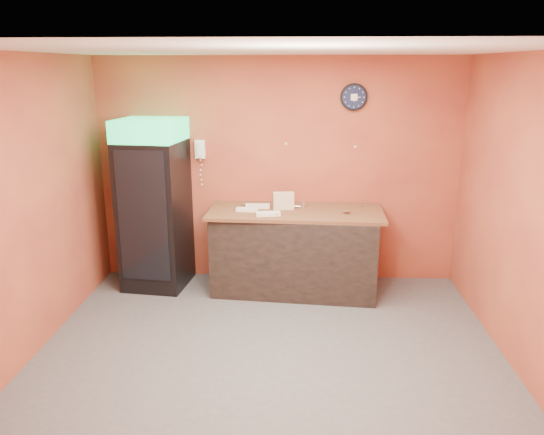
{
  "coord_description": "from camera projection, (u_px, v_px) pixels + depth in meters",
  "views": [
    {
      "loc": [
        0.26,
        -4.54,
        2.67
      ],
      "look_at": [
        -0.0,
        0.6,
        1.2
      ],
      "focal_mm": 35.0,
      "sensor_mm": 36.0,
      "label": 1
    }
  ],
  "objects": [
    {
      "name": "floor",
      "position": [
        269.0,
        354.0,
        5.11
      ],
      "size": [
        4.5,
        4.5,
        0.0
      ],
      "primitive_type": "plane",
      "color": "#47474C",
      "rests_on": "ground"
    },
    {
      "name": "back_wall",
      "position": [
        278.0,
        171.0,
        6.64
      ],
      "size": [
        4.5,
        0.02,
        2.8
      ],
      "primitive_type": "cube",
      "color": "#BA5934",
      "rests_on": "floor"
    },
    {
      "name": "left_wall",
      "position": [
        23.0,
        211.0,
        4.83
      ],
      "size": [
        0.02,
        4.0,
        2.8
      ],
      "primitive_type": "cube",
      "color": "#BA5934",
      "rests_on": "floor"
    },
    {
      "name": "right_wall",
      "position": [
        527.0,
        218.0,
        4.61
      ],
      "size": [
        0.02,
        4.0,
        2.8
      ],
      "primitive_type": "cube",
      "color": "#BA5934",
      "rests_on": "floor"
    },
    {
      "name": "ceiling",
      "position": [
        269.0,
        50.0,
        4.34
      ],
      "size": [
        4.5,
        4.0,
        0.02
      ],
      "primitive_type": "cube",
      "color": "white",
      "rests_on": "back_wall"
    },
    {
      "name": "beverage_cooler",
      "position": [
        154.0,
        208.0,
        6.44
      ],
      "size": [
        0.81,
        0.82,
        2.08
      ],
      "rotation": [
        0.0,
        0.0,
        -0.12
      ],
      "color": "black",
      "rests_on": "floor"
    },
    {
      "name": "prep_counter",
      "position": [
        295.0,
        252.0,
        6.47
      ],
      "size": [
        2.01,
        1.03,
        0.97
      ],
      "primitive_type": "cube",
      "rotation": [
        0.0,
        0.0,
        -0.09
      ],
      "color": "black",
      "rests_on": "floor"
    },
    {
      "name": "wall_clock",
      "position": [
        354.0,
        97.0,
        6.32
      ],
      "size": [
        0.32,
        0.06,
        0.32
      ],
      "color": "black",
      "rests_on": "back_wall"
    },
    {
      "name": "wall_phone",
      "position": [
        200.0,
        149.0,
        6.56
      ],
      "size": [
        0.12,
        0.11,
        0.23
      ],
      "color": "white",
      "rests_on": "back_wall"
    },
    {
      "name": "butcher_paper",
      "position": [
        296.0,
        212.0,
        6.33
      ],
      "size": [
        2.11,
        0.95,
        0.04
      ],
      "primitive_type": "cube",
      "rotation": [
        0.0,
        0.0,
        -0.04
      ],
      "color": "brown",
      "rests_on": "prep_counter"
    },
    {
      "name": "sub_roll_stack",
      "position": [
        284.0,
        201.0,
        6.35
      ],
      "size": [
        0.26,
        0.12,
        0.21
      ],
      "rotation": [
        0.0,
        0.0,
        0.14
      ],
      "color": "beige",
      "rests_on": "butcher_paper"
    },
    {
      "name": "wrapped_sandwich_left",
      "position": [
        247.0,
        210.0,
        6.29
      ],
      "size": [
        0.27,
        0.12,
        0.04
      ],
      "primitive_type": "cube",
      "rotation": [
        0.0,
        0.0,
        -0.06
      ],
      "color": "silver",
      "rests_on": "butcher_paper"
    },
    {
      "name": "wrapped_sandwich_mid",
      "position": [
        268.0,
        214.0,
        6.1
      ],
      "size": [
        0.3,
        0.16,
        0.04
      ],
      "primitive_type": "cube",
      "rotation": [
        0.0,
        0.0,
        0.18
      ],
      "color": "silver",
      "rests_on": "butcher_paper"
    },
    {
      "name": "wrapped_sandwich_right",
      "position": [
        258.0,
        206.0,
        6.43
      ],
      "size": [
        0.3,
        0.13,
        0.04
      ],
      "primitive_type": "cube",
      "rotation": [
        0.0,
        0.0,
        0.06
      ],
      "color": "silver",
      "rests_on": "butcher_paper"
    },
    {
      "name": "kitchen_tool",
      "position": [
        303.0,
        205.0,
        6.45
      ],
      "size": [
        0.07,
        0.07,
        0.07
      ],
      "primitive_type": "cylinder",
      "color": "silver",
      "rests_on": "butcher_paper"
    }
  ]
}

